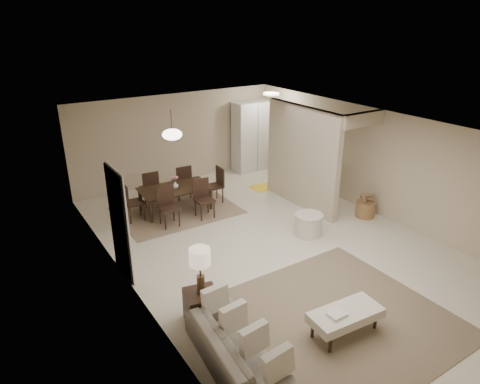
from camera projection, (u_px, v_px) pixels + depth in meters
floor at (272, 244)px, 8.99m from camera, size 9.00×9.00×0.00m
ceiling at (275, 127)px, 8.04m from camera, size 9.00×9.00×0.00m
back_wall at (177, 138)px, 12.01m from camera, size 6.00×0.00×6.00m
left_wall at (127, 226)px, 7.01m from camera, size 0.00×9.00×9.00m
right_wall at (376, 163)px, 10.02m from camera, size 0.00×9.00×9.00m
partition at (302, 157)px, 10.39m from camera, size 0.15×2.50×2.50m
doorway at (119, 224)px, 7.57m from camera, size 0.04×0.90×2.04m
pantry_cabinet at (253, 136)px, 12.99m from camera, size 1.20×0.55×2.10m
flush_light at (271, 94)px, 11.69m from camera, size 0.44×0.44×0.05m
living_rug at (339, 317)px, 6.79m from camera, size 3.20×3.20×0.01m
sofa at (237, 350)px, 5.72m from camera, size 2.04×0.97×0.58m
ottoman_bench at (346, 315)px, 6.34m from camera, size 1.16×0.60×0.40m
side_table at (202, 307)px, 6.60m from camera, size 0.58×0.58×0.54m
table_lamp at (200, 261)px, 6.28m from camera, size 0.32×0.32×0.76m
round_pouf at (308, 225)px, 9.28m from camera, size 0.61×0.61×0.48m
wicker_basket at (365, 209)px, 10.14m from camera, size 0.55×0.55×0.38m
dining_rug at (177, 210)px, 10.51m from camera, size 2.80×2.10×0.01m
dining_table at (176, 199)px, 10.40m from camera, size 1.74×1.03×0.60m
dining_chairs at (176, 193)px, 10.34m from camera, size 2.48×1.84×0.92m
vase at (175, 185)px, 10.26m from camera, size 0.20×0.20×0.16m
yellow_mat at (267, 187)px, 11.97m from camera, size 0.91×0.59×0.01m
pendant_light at (172, 134)px, 9.78m from camera, size 0.46×0.46×0.71m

